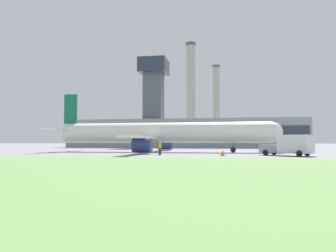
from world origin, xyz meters
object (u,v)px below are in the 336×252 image
object	(u,v)px
airplane	(161,133)
baggage_truck	(290,146)
pushback_tug	(298,146)
ground_crew_person	(160,148)

from	to	relation	value
airplane	baggage_truck	xyz separation A→B (m)	(16.95, -9.98, -1.70)
airplane	baggage_truck	size ratio (longest dim) A/B	5.97
airplane	pushback_tug	bearing A→B (deg)	0.25
pushback_tug	ground_crew_person	bearing A→B (deg)	-149.53
baggage_truck	ground_crew_person	xyz separation A→B (m)	(-14.94, -0.43, -0.31)
baggage_truck	pushback_tug	bearing A→B (deg)	73.89
ground_crew_person	airplane	bearing A→B (deg)	100.94
pushback_tug	ground_crew_person	xyz separation A→B (m)	(-17.84, -10.49, -0.05)
pushback_tug	baggage_truck	size ratio (longest dim) A/B	0.61
pushback_tug	ground_crew_person	world-z (taller)	pushback_tug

